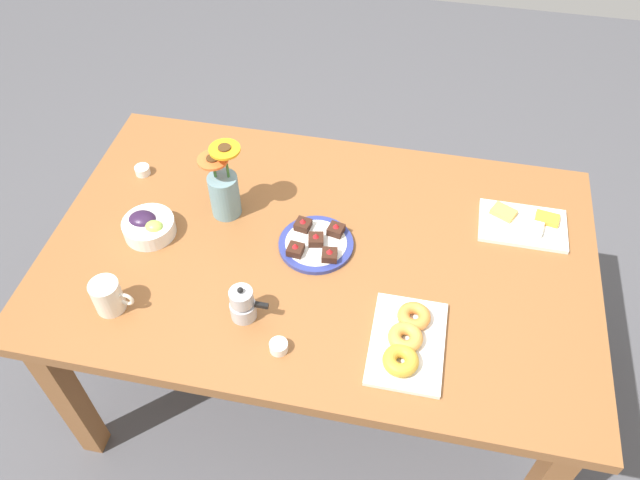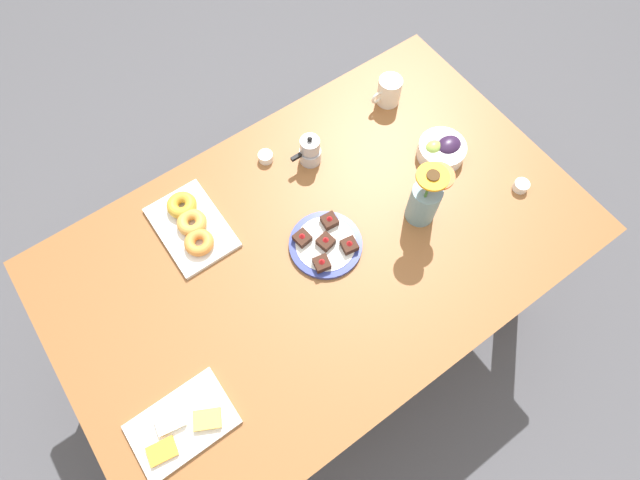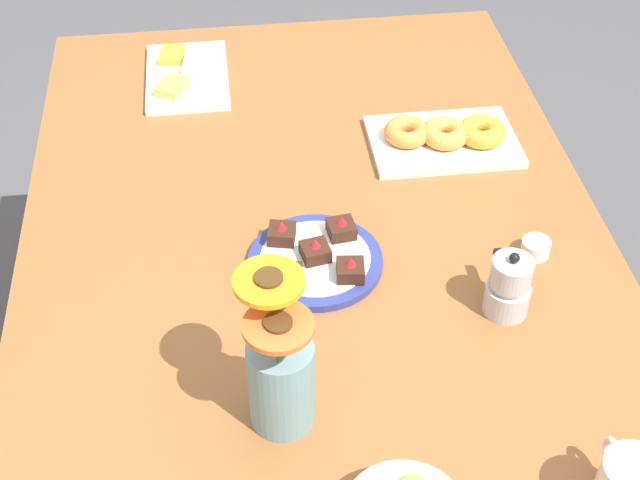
{
  "view_description": "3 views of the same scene",
  "coord_description": "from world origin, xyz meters",
  "px_view_note": "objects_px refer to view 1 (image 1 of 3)",
  "views": [
    {
      "loc": [
        0.24,
        -1.17,
        2.13
      ],
      "look_at": [
        0.0,
        0.0,
        0.78
      ],
      "focal_mm": 35.0,
      "sensor_mm": 36.0,
      "label": 1
    },
    {
      "loc": [
        0.36,
        0.5,
        2.11
      ],
      "look_at": [
        0.0,
        0.0,
        0.78
      ],
      "focal_mm": 28.0,
      "sensor_mm": 36.0,
      "label": 2
    },
    {
      "loc": [
        -1.07,
        0.14,
        1.75
      ],
      "look_at": [
        0.0,
        0.0,
        0.78
      ],
      "focal_mm": 50.0,
      "sensor_mm": 36.0,
      "label": 3
    }
  ],
  "objects_px": {
    "dessert_plate": "(316,243)",
    "moka_pot": "(243,304)",
    "grape_bowl": "(148,226)",
    "cheese_platter": "(523,224)",
    "coffee_mug": "(108,296)",
    "croissant_platter": "(407,341)",
    "flower_vase": "(224,191)",
    "dining_table": "(320,267)",
    "jam_cup_honey": "(279,346)",
    "jam_cup_berry": "(142,170)"
  },
  "relations": [
    {
      "from": "jam_cup_berry",
      "to": "moka_pot",
      "type": "height_order",
      "value": "moka_pot"
    },
    {
      "from": "jam_cup_berry",
      "to": "flower_vase",
      "type": "distance_m",
      "value": 0.35
    },
    {
      "from": "dessert_plate",
      "to": "flower_vase",
      "type": "bearing_deg",
      "value": 164.5
    },
    {
      "from": "coffee_mug",
      "to": "croissant_platter",
      "type": "height_order",
      "value": "coffee_mug"
    },
    {
      "from": "coffee_mug",
      "to": "dessert_plate",
      "type": "height_order",
      "value": "coffee_mug"
    },
    {
      "from": "jam_cup_berry",
      "to": "croissant_platter",
      "type": "bearing_deg",
      "value": -27.63
    },
    {
      "from": "dessert_plate",
      "to": "moka_pot",
      "type": "distance_m",
      "value": 0.31
    },
    {
      "from": "jam_cup_berry",
      "to": "dessert_plate",
      "type": "bearing_deg",
      "value": -17.42
    },
    {
      "from": "cheese_platter",
      "to": "croissant_platter",
      "type": "bearing_deg",
      "value": -121.64
    },
    {
      "from": "coffee_mug",
      "to": "croissant_platter",
      "type": "relative_size",
      "value": 0.41
    },
    {
      "from": "flower_vase",
      "to": "moka_pot",
      "type": "bearing_deg",
      "value": -66.21
    },
    {
      "from": "coffee_mug",
      "to": "cheese_platter",
      "type": "relative_size",
      "value": 0.44
    },
    {
      "from": "dining_table",
      "to": "grape_bowl",
      "type": "relative_size",
      "value": 10.38
    },
    {
      "from": "moka_pot",
      "to": "dessert_plate",
      "type": "bearing_deg",
      "value": 63.62
    },
    {
      "from": "coffee_mug",
      "to": "flower_vase",
      "type": "height_order",
      "value": "flower_vase"
    },
    {
      "from": "coffee_mug",
      "to": "moka_pot",
      "type": "relative_size",
      "value": 0.97
    },
    {
      "from": "dining_table",
      "to": "dessert_plate",
      "type": "distance_m",
      "value": 0.1
    },
    {
      "from": "coffee_mug",
      "to": "flower_vase",
      "type": "xyz_separation_m",
      "value": [
        0.2,
        0.41,
        0.04
      ]
    },
    {
      "from": "coffee_mug",
      "to": "flower_vase",
      "type": "bearing_deg",
      "value": 64.05
    },
    {
      "from": "flower_vase",
      "to": "moka_pot",
      "type": "relative_size",
      "value": 2.15
    },
    {
      "from": "grape_bowl",
      "to": "croissant_platter",
      "type": "distance_m",
      "value": 0.83
    },
    {
      "from": "coffee_mug",
      "to": "cheese_platter",
      "type": "distance_m",
      "value": 1.22
    },
    {
      "from": "jam_cup_berry",
      "to": "flower_vase",
      "type": "relative_size",
      "value": 0.19
    },
    {
      "from": "flower_vase",
      "to": "moka_pot",
      "type": "xyz_separation_m",
      "value": [
        0.16,
        -0.36,
        -0.04
      ]
    },
    {
      "from": "jam_cup_honey",
      "to": "dining_table",
      "type": "bearing_deg",
      "value": 84.3
    },
    {
      "from": "croissant_platter",
      "to": "grape_bowl",
      "type": "bearing_deg",
      "value": 163.38
    },
    {
      "from": "jam_cup_berry",
      "to": "flower_vase",
      "type": "height_order",
      "value": "flower_vase"
    },
    {
      "from": "coffee_mug",
      "to": "dessert_plate",
      "type": "distance_m",
      "value": 0.6
    },
    {
      "from": "coffee_mug",
      "to": "croissant_platter",
      "type": "xyz_separation_m",
      "value": [
        0.8,
        0.04,
        -0.03
      ]
    },
    {
      "from": "grape_bowl",
      "to": "croissant_platter",
      "type": "relative_size",
      "value": 0.55
    },
    {
      "from": "moka_pot",
      "to": "jam_cup_honey",
      "type": "bearing_deg",
      "value": -36.01
    },
    {
      "from": "moka_pot",
      "to": "grape_bowl",
      "type": "bearing_deg",
      "value": 147.28
    },
    {
      "from": "jam_cup_berry",
      "to": "coffee_mug",
      "type": "bearing_deg",
      "value": -76.67
    },
    {
      "from": "dessert_plate",
      "to": "moka_pot",
      "type": "xyz_separation_m",
      "value": [
        -0.14,
        -0.28,
        0.04
      ]
    },
    {
      "from": "coffee_mug",
      "to": "moka_pot",
      "type": "bearing_deg",
      "value": 7.32
    },
    {
      "from": "dessert_plate",
      "to": "moka_pot",
      "type": "relative_size",
      "value": 1.86
    },
    {
      "from": "croissant_platter",
      "to": "flower_vase",
      "type": "distance_m",
      "value": 0.7
    },
    {
      "from": "grape_bowl",
      "to": "croissant_platter",
      "type": "bearing_deg",
      "value": -16.62
    },
    {
      "from": "coffee_mug",
      "to": "moka_pot",
      "type": "distance_m",
      "value": 0.36
    },
    {
      "from": "cheese_platter",
      "to": "flower_vase",
      "type": "distance_m",
      "value": 0.91
    },
    {
      "from": "grape_bowl",
      "to": "cheese_platter",
      "type": "distance_m",
      "value": 1.13
    },
    {
      "from": "coffee_mug",
      "to": "dessert_plate",
      "type": "bearing_deg",
      "value": 33.22
    },
    {
      "from": "cheese_platter",
      "to": "dessert_plate",
      "type": "xyz_separation_m",
      "value": [
        -0.6,
        -0.2,
        0.0
      ]
    },
    {
      "from": "coffee_mug",
      "to": "grape_bowl",
      "type": "distance_m",
      "value": 0.28
    },
    {
      "from": "dining_table",
      "to": "flower_vase",
      "type": "relative_size",
      "value": 6.25
    },
    {
      "from": "coffee_mug",
      "to": "dessert_plate",
      "type": "xyz_separation_m",
      "value": [
        0.5,
        0.33,
        -0.04
      ]
    },
    {
      "from": "cheese_platter",
      "to": "dessert_plate",
      "type": "bearing_deg",
      "value": -161.38
    },
    {
      "from": "dining_table",
      "to": "croissant_platter",
      "type": "bearing_deg",
      "value": -44.24
    },
    {
      "from": "dining_table",
      "to": "jam_cup_berry",
      "type": "xyz_separation_m",
      "value": [
        -0.63,
        0.2,
        0.1
      ]
    },
    {
      "from": "cheese_platter",
      "to": "jam_cup_honey",
      "type": "height_order",
      "value": "cheese_platter"
    }
  ]
}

